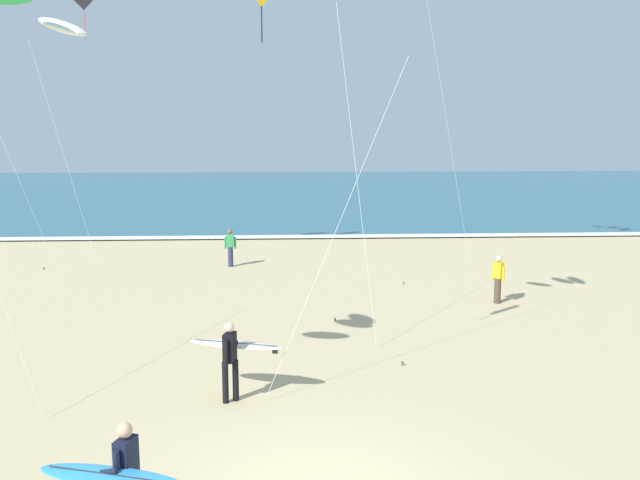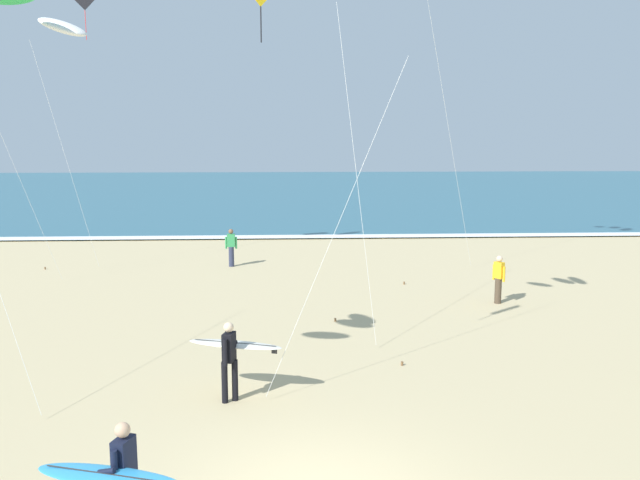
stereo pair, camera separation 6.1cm
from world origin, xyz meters
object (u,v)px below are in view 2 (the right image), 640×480
Objects in this scene: surfer_lead at (118,475)px; kite_arc_emerald_far at (12,13)px; bystander_green_top at (231,247)px; surfer_trailing at (232,351)px; bystander_yellow_top at (499,279)px.

surfer_lead is 8.14m from kite_arc_emerald_far.
bystander_green_top is at bearing 90.36° from surfer_lead.
bystander_green_top is (-1.21, 13.96, -0.23)m from surfer_trailing.
surfer_lead is 18.93m from bystander_green_top.
kite_arc_emerald_far is (-3.64, -0.89, 6.57)m from surfer_trailing.
surfer_lead is 1.37× the size of bystander_green_top.
kite_arc_emerald_far is at bearing 121.96° from surfer_lead.
surfer_lead is at bearing -89.64° from bystander_green_top.
surfer_trailing reaches higher than bystander_green_top.
surfer_lead is 1.37× the size of bystander_yellow_top.
kite_arc_emerald_far reaches higher than surfer_trailing.
surfer_lead is 15.44m from bystander_yellow_top.
kite_arc_emerald_far is at bearing -166.25° from surfer_trailing.
kite_arc_emerald_far reaches higher than surfer_lead.
bystander_yellow_top is at bearing -35.04° from bystander_green_top.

